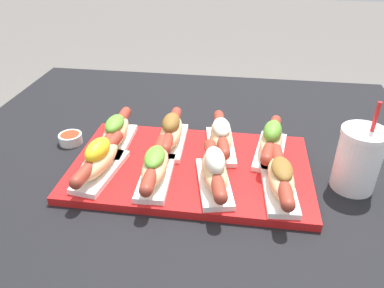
# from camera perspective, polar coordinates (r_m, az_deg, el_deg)

# --- Properties ---
(patio_table) EXTENTS (1.17, 1.06, 0.69)m
(patio_table) POSITION_cam_1_polar(r_m,az_deg,el_deg) (1.11, -0.91, -17.00)
(patio_table) COLOR black
(patio_table) RESTS_ON ground_plane
(serving_tray) EXTENTS (0.52, 0.31, 0.02)m
(serving_tray) POSITION_cam_1_polar(r_m,az_deg,el_deg) (0.83, -0.20, -3.62)
(serving_tray) COLOR red
(serving_tray) RESTS_ON patio_table
(hot_dog_0) EXTENTS (0.08, 0.20, 0.08)m
(hot_dog_0) POSITION_cam_1_polar(r_m,az_deg,el_deg) (0.80, -13.97, -2.31)
(hot_dog_0) COLOR white
(hot_dog_0) RESTS_ON serving_tray
(hot_dog_1) EXTENTS (0.07, 0.20, 0.07)m
(hot_dog_1) POSITION_cam_1_polar(r_m,az_deg,el_deg) (0.76, -5.61, -3.34)
(hot_dog_1) COLOR white
(hot_dog_1) RESTS_ON serving_tray
(hot_dog_2) EXTENTS (0.09, 0.20, 0.08)m
(hot_dog_2) POSITION_cam_1_polar(r_m,az_deg,el_deg) (0.74, 3.44, -4.07)
(hot_dog_2) COLOR white
(hot_dog_2) RESTS_ON serving_tray
(hot_dog_3) EXTENTS (0.07, 0.20, 0.07)m
(hot_dog_3) POSITION_cam_1_polar(r_m,az_deg,el_deg) (0.74, 13.36, -5.04)
(hot_dog_3) COLOR white
(hot_dog_3) RESTS_ON serving_tray
(hot_dog_4) EXTENTS (0.06, 0.20, 0.07)m
(hot_dog_4) POSITION_cam_1_polar(r_m,az_deg,el_deg) (0.89, -11.49, 1.87)
(hot_dog_4) COLOR white
(hot_dog_4) RESTS_ON serving_tray
(hot_dog_5) EXTENTS (0.07, 0.20, 0.08)m
(hot_dog_5) POSITION_cam_1_polar(r_m,az_deg,el_deg) (0.88, -3.16, 1.92)
(hot_dog_5) COLOR white
(hot_dog_5) RESTS_ON serving_tray
(hot_dog_6) EXTENTS (0.08, 0.20, 0.07)m
(hot_dog_6) POSITION_cam_1_polar(r_m,az_deg,el_deg) (0.86, 4.45, 1.26)
(hot_dog_6) COLOR white
(hot_dog_6) RESTS_ON serving_tray
(hot_dog_7) EXTENTS (0.08, 0.20, 0.08)m
(hot_dog_7) POSITION_cam_1_polar(r_m,az_deg,el_deg) (0.86, 12.00, 0.53)
(hot_dog_7) COLOR white
(hot_dog_7) RESTS_ON serving_tray
(sauce_bowl) EXTENTS (0.06, 0.06, 0.02)m
(sauce_bowl) POSITION_cam_1_polar(r_m,az_deg,el_deg) (0.97, -18.02, 0.86)
(sauce_bowl) COLOR white
(sauce_bowl) RESTS_ON patio_table
(drink_cup) EXTENTS (0.09, 0.09, 0.19)m
(drink_cup) POSITION_cam_1_polar(r_m,az_deg,el_deg) (0.82, 23.98, -2.15)
(drink_cup) COLOR white
(drink_cup) RESTS_ON patio_table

